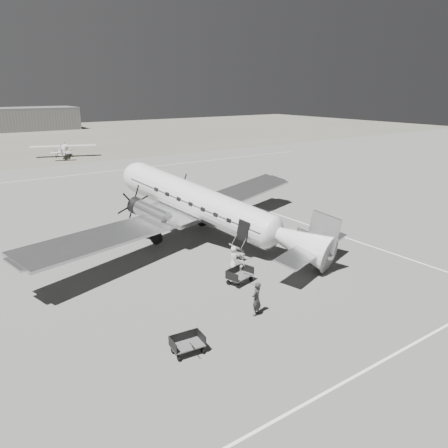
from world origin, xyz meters
The scene contains 12 objects.
ground centered at (0.00, 0.00, 0.00)m, with size 260.00×260.00×0.00m, color slate.
taxi_line_near centered at (0.00, -14.00, 0.01)m, with size 60.00×0.15×0.01m, color white.
taxi_line_right centered at (12.00, 0.00, 0.01)m, with size 0.15×80.00×0.01m, color white.
taxi_line_horizon centered at (0.00, 40.00, 0.01)m, with size 90.00×0.15×0.01m, color white.
hangar_main centered at (5.00, 120.00, 3.30)m, with size 42.00×14.00×6.60m.
dc3_airliner centered at (1.70, 4.06, 2.91)m, with size 30.53×21.18×5.82m, color #B7B7BA, non-canonical shape.
light_plane_right centered at (5.29, 58.30, 1.20)m, with size 11.57×9.39×2.40m, color silver, non-canonical shape.
baggage_cart_near centered at (-0.84, -3.36, 0.51)m, with size 1.79×1.26×1.01m, color #4E4E4E, non-canonical shape.
baggage_cart_far centered at (-7.64, -8.22, 0.46)m, with size 1.64×1.16×0.92m, color #4E4E4E, non-canonical shape.
ground_crew centered at (-2.60, -7.21, 0.99)m, with size 0.72×0.47×1.97m, color #2A2A2A.
ramp_agent centered at (-0.10, -2.62, 0.86)m, with size 0.84×0.65×1.72m, color #BCBCB9.
passenger centered at (0.22, -1.22, 0.84)m, with size 0.82×0.53×1.68m, color beige.
Camera 1 is at (-16.63, -24.08, 12.18)m, focal length 35.00 mm.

